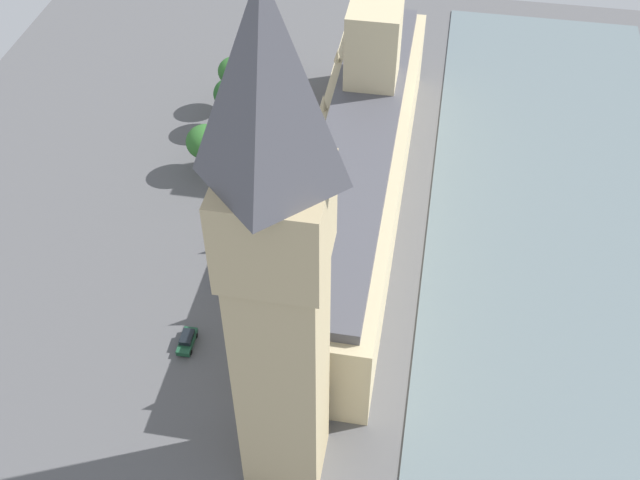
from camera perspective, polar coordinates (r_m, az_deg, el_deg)
ground_plane at (r=124.46m, az=1.70°, el=2.29°), size 146.96×146.96×0.00m
river_thames at (r=125.49m, az=16.68°, el=0.49°), size 38.70×132.26×0.25m
parliament_building at (r=120.01m, az=2.83°, el=5.45°), size 13.96×76.96×27.50m
clock_tower at (r=70.35m, az=-3.12°, el=-2.71°), size 9.49×9.49×62.36m
double_decker_bus_corner at (r=138.01m, az=-4.06°, el=8.53°), size 2.95×10.58×4.75m
car_black_kerbside at (r=129.21m, az=-5.40°, el=4.50°), size 1.95×4.42×1.74m
car_blue_leading at (r=118.43m, az=-6.63°, el=-0.20°), size 1.91×4.64×1.74m
car_white_trailing at (r=113.73m, az=-7.01°, el=-2.65°), size 1.91×4.25×1.74m
car_dark_green_far_end at (r=106.92m, az=-9.64°, el=-7.20°), size 2.01×4.48×1.74m
pedestrian_opposite_hall at (r=144.22m, az=0.19°, el=9.50°), size 0.58×0.48×1.57m
plane_tree_by_river_gate at (r=129.04m, az=-8.32°, el=7.07°), size 6.33×6.33×8.75m
plane_tree_midblock at (r=137.28m, az=-6.44°, el=10.50°), size 6.25×6.25×9.97m
plane_tree_near_tower at (r=142.57m, az=-6.24°, el=12.07°), size 5.79×5.79×10.05m
street_lamp_under_trees at (r=136.91m, az=-6.60°, el=8.81°), size 0.56×0.56×6.02m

